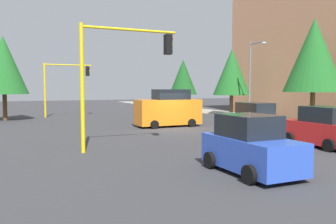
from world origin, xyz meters
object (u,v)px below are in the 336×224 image
(traffic_signal_far_right, at_px, (64,79))
(street_lamp_curbside, at_px, (253,71))
(car_blue, at_px, (251,147))
(tree_roadside_mid, at_px, (232,72))
(car_red, at_px, (323,128))
(tree_roadside_far, at_px, (183,77))
(car_white, at_px, (253,120))
(tree_opposite_side, at_px, (4,65))
(delivery_van_orange, at_px, (168,109))
(tree_roadside_near, at_px, (314,55))
(traffic_signal_near_right, at_px, (121,63))

(traffic_signal_far_right, height_order, street_lamp_curbside, street_lamp_curbside)
(car_blue, bearing_deg, tree_roadside_mid, 147.04)
(traffic_signal_far_right, bearing_deg, car_red, 21.71)
(tree_roadside_far, bearing_deg, car_white, -15.61)
(tree_roadside_far, xyz_separation_m, tree_opposite_side, (6.00, -20.50, 0.63))
(tree_opposite_side, height_order, car_white, tree_opposite_side)
(street_lamp_curbside, relative_size, tree_roadside_mid, 1.02)
(delivery_van_orange, bearing_deg, car_red, 16.58)
(tree_roadside_near, relative_size, car_red, 2.03)
(traffic_signal_far_right, distance_m, car_white, 20.36)
(tree_roadside_mid, relative_size, car_blue, 1.87)
(street_lamp_curbside, relative_size, car_white, 1.71)
(street_lamp_curbside, xyz_separation_m, tree_roadside_mid, (-4.39, 0.80, 0.14))
(traffic_signal_far_right, height_order, delivery_van_orange, traffic_signal_far_right)
(tree_roadside_far, height_order, car_white, tree_roadside_far)
(street_lamp_curbside, relative_size, tree_opposite_side, 0.94)
(tree_opposite_side, distance_m, car_blue, 25.62)
(delivery_van_orange, height_order, car_blue, delivery_van_orange)
(street_lamp_curbside, height_order, car_red, street_lamp_curbside)
(tree_roadside_near, distance_m, car_blue, 17.35)
(traffic_signal_near_right, bearing_deg, tree_opposite_side, -163.60)
(traffic_signal_far_right, height_order, car_red, traffic_signal_far_right)
(traffic_signal_near_right, xyz_separation_m, tree_roadside_far, (-24.00, 15.20, 0.20))
(tree_roadside_far, bearing_deg, car_blue, -22.57)
(delivery_van_orange, distance_m, car_red, 11.66)
(tree_roadside_far, xyz_separation_m, car_white, (22.05, -6.16, -3.34))
(tree_opposite_side, height_order, car_blue, tree_opposite_side)
(street_lamp_curbside, xyz_separation_m, tree_roadside_far, (-14.39, 0.30, -0.11))
(car_red, bearing_deg, car_white, -177.22)
(traffic_signal_near_right, xyz_separation_m, car_blue, (6.00, 2.73, -3.14))
(traffic_signal_near_right, relative_size, car_blue, 1.56)
(street_lamp_curbside, bearing_deg, tree_roadside_far, 178.81)
(tree_roadside_far, distance_m, tree_opposite_side, 21.37)
(street_lamp_curbside, bearing_deg, tree_opposite_side, -112.55)
(car_white, bearing_deg, car_blue, -38.43)
(tree_roadside_near, height_order, car_white, tree_roadside_near)
(tree_opposite_side, height_order, car_red, tree_opposite_side)
(delivery_van_orange, xyz_separation_m, car_red, (11.16, 3.32, -0.38))
(traffic_signal_far_right, relative_size, car_blue, 1.44)
(traffic_signal_near_right, xyz_separation_m, car_white, (-1.95, 9.04, -3.14))
(traffic_signal_far_right, height_order, tree_roadside_far, tree_roadside_far)
(delivery_van_orange, bearing_deg, traffic_signal_near_right, -36.71)
(car_blue, bearing_deg, street_lamp_curbside, 142.06)
(traffic_signal_near_right, xyz_separation_m, tree_roadside_mid, (-14.00, 15.70, 0.45))
(tree_roadside_far, xyz_separation_m, car_red, (27.16, -5.91, -3.34))
(traffic_signal_far_right, bearing_deg, street_lamp_curbside, 55.00)
(traffic_signal_near_right, xyz_separation_m, tree_opposite_side, (-18.00, -5.30, 0.83))
(tree_roadside_mid, bearing_deg, car_white, -28.93)
(car_red, height_order, car_white, same)
(tree_roadside_far, distance_m, delivery_van_orange, 18.71)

